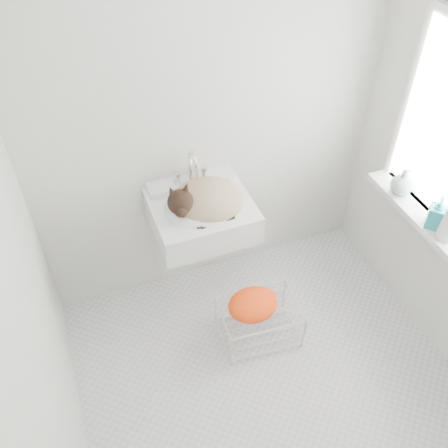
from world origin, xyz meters
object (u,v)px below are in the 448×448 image
object	(u,v)px
sink	(202,204)
bottle_a	(444,238)
wire_rack	(259,321)
bottle_c	(399,193)
bottle_b	(432,226)
cat	(204,200)

from	to	relation	value
sink	bottle_a	bearing A→B (deg)	-32.93
wire_rack	bottle_c	distance (m)	1.17
wire_rack	bottle_a	bearing A→B (deg)	-18.35
bottle_b	cat	bearing A→B (deg)	151.30
bottle_c	cat	bearing A→B (deg)	164.58
sink	cat	bearing A→B (deg)	-54.42
wire_rack	bottle_b	distance (m)	1.19
bottle_a	bottle_c	xyz separation A→B (m)	(0.00, 0.41, 0.00)
bottle_a	cat	bearing A→B (deg)	147.40
cat	wire_rack	world-z (taller)	cat
sink	cat	xyz separation A→B (m)	(0.01, -0.02, 0.04)
wire_rack	bottle_b	xyz separation A→B (m)	(0.93, -0.21, 0.70)
sink	cat	world-z (taller)	cat
sink	bottle_a	size ratio (longest dim) A/B	2.58
cat	bottle_a	bearing A→B (deg)	-22.11
cat	bottle_b	xyz separation A→B (m)	(1.13, -0.62, -0.04)
sink	cat	distance (m)	0.05
cat	sink	bearing A→B (deg)	136.07
bottle_a	bottle_b	bearing A→B (deg)	90.00
cat	bottle_c	size ratio (longest dim) A/B	2.76
wire_rack	bottle_b	size ratio (longest dim) A/B	2.41
sink	bottle_b	world-z (taller)	sink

